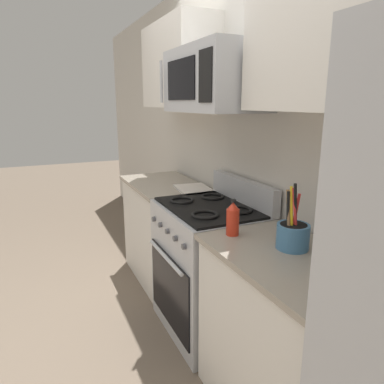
# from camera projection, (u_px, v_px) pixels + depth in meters

# --- Properties ---
(ground_plane) EXTENTS (16.00, 16.00, 0.00)m
(ground_plane) POSITION_uv_depth(u_px,v_px,m) (126.00, 350.00, 2.35)
(ground_plane) COLOR #6B5B4C
(wall_back) EXTENTS (8.00, 0.10, 2.60)m
(wall_back) POSITION_uv_depth(u_px,v_px,m) (257.00, 148.00, 2.43)
(wall_back) COLOR beige
(wall_back) RESTS_ON ground
(counter_left) EXTENTS (0.95, 0.59, 0.91)m
(counter_left) POSITION_uv_depth(u_px,v_px,m) (166.00, 231.00, 3.25)
(counter_left) COLOR silver
(counter_left) RESTS_ON ground
(range_oven) EXTENTS (0.76, 0.63, 1.09)m
(range_oven) POSITION_uv_depth(u_px,v_px,m) (209.00, 267.00, 2.49)
(range_oven) COLOR #B2B5BA
(range_oven) RESTS_ON ground
(counter_right) EXTENTS (0.90, 0.59, 0.91)m
(counter_right) POSITION_uv_depth(u_px,v_px,m) (285.00, 340.00, 1.75)
(counter_right) COLOR silver
(counter_right) RESTS_ON ground
(microwave) EXTENTS (0.75, 0.44, 0.39)m
(microwave) POSITION_uv_depth(u_px,v_px,m) (215.00, 80.00, 2.19)
(microwave) COLOR #B2B5BA
(upper_cabinets_left) EXTENTS (0.94, 0.34, 0.68)m
(upper_cabinets_left) POSITION_uv_depth(u_px,v_px,m) (178.00, 66.00, 2.96)
(upper_cabinets_left) COLOR silver
(upper_cabinets_right) EXTENTS (0.89, 0.34, 0.68)m
(upper_cabinets_right) POSITION_uv_depth(u_px,v_px,m) (337.00, 27.00, 1.45)
(upper_cabinets_right) COLOR silver
(utensil_crock) EXTENTS (0.16, 0.16, 0.33)m
(utensil_crock) POSITION_uv_depth(u_px,v_px,m) (293.00, 234.00, 1.71)
(utensil_crock) COLOR teal
(utensil_crock) RESTS_ON counter_right
(cutting_board) EXTENTS (0.41, 0.30, 0.02)m
(cutting_board) POSITION_uv_depth(u_px,v_px,m) (194.00, 189.00, 2.86)
(cutting_board) COLOR silver
(cutting_board) RESTS_ON counter_left
(bottle_hot_sauce) EXTENTS (0.07, 0.07, 0.20)m
(bottle_hot_sauce) POSITION_uv_depth(u_px,v_px,m) (233.00, 219.00, 1.88)
(bottle_hot_sauce) COLOR red
(bottle_hot_sauce) RESTS_ON counter_right
(prep_bowl) EXTENTS (0.11, 0.11, 0.04)m
(prep_bowl) POSITION_uv_depth(u_px,v_px,m) (362.00, 270.00, 1.45)
(prep_bowl) COLOR teal
(prep_bowl) RESTS_ON counter_right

